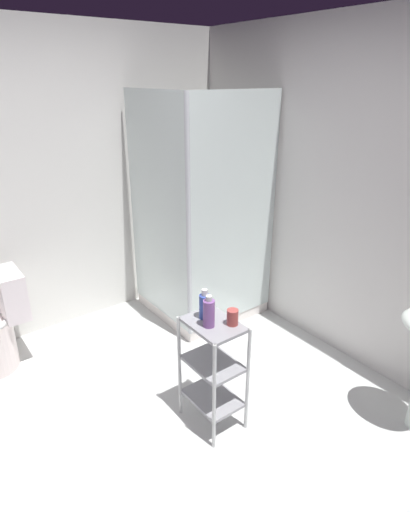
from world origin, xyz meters
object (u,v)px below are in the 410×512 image
(shower_stall, at_px, (199,269))
(rinse_cup, at_px, (233,317))
(conditioner_bottle_purple, at_px, (209,313))
(shampoo_bottle_blue, at_px, (205,306))
(storage_cart, at_px, (213,365))

(shower_stall, relative_size, rinse_cup, 20.77)
(conditioner_bottle_purple, distance_m, shampoo_bottle_blue, 0.09)
(shower_stall, xyz_separation_m, conditioner_bottle_purple, (1.16, -0.78, 0.37))
(conditioner_bottle_purple, bearing_deg, storage_cart, 104.18)
(shampoo_bottle_blue, bearing_deg, conditioner_bottle_purple, -21.69)
(shampoo_bottle_blue, bearing_deg, storage_cart, 4.40)
(storage_cart, height_order, conditioner_bottle_purple, conditioner_bottle_purple)
(rinse_cup, bearing_deg, shower_stall, 152.02)
(shower_stall, height_order, conditioner_bottle_purple, shower_stall)
(storage_cart, xyz_separation_m, shampoo_bottle_blue, (-0.08, -0.01, 0.39))
(storage_cart, distance_m, rinse_cup, 0.37)
(shower_stall, bearing_deg, rinse_cup, -27.98)
(shower_stall, bearing_deg, shampoo_bottle_blue, -34.58)
(shower_stall, distance_m, rinse_cup, 1.43)
(shampoo_bottle_blue, height_order, rinse_cup, shampoo_bottle_blue)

